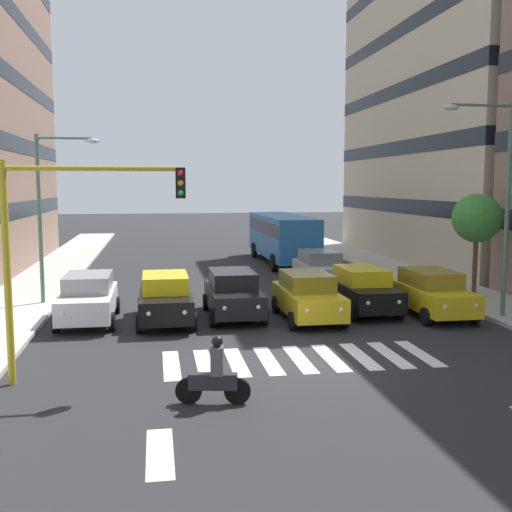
{
  "coord_description": "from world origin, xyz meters",
  "views": [
    {
      "loc": [
        3.97,
        16.35,
        4.91
      ],
      "look_at": [
        0.14,
        -6.68,
        2.17
      ],
      "focal_mm": 42.75,
      "sensor_mm": 36.0,
      "label": 1
    }
  ],
  "objects_px": {
    "car_3": "(233,293)",
    "motorcycle_with_rider": "(214,376)",
    "traffic_light_gantry": "(60,234)",
    "car_row2_0": "(320,268)",
    "street_lamp_left": "(498,189)",
    "car_5": "(88,298)",
    "street_tree_1": "(477,219)",
    "car_0": "(432,293)",
    "car_4": "(165,298)",
    "bus_behind_traffic": "(282,234)",
    "street_lamp_right": "(49,201)",
    "car_1": "(362,289)",
    "car_2": "(308,296)"
  },
  "relations": [
    {
      "from": "car_3",
      "to": "car_5",
      "type": "relative_size",
      "value": 1.0
    },
    {
      "from": "bus_behind_traffic",
      "to": "street_tree_1",
      "type": "height_order",
      "value": "street_tree_1"
    },
    {
      "from": "car_4",
      "to": "car_0",
      "type": "bearing_deg",
      "value": 176.76
    },
    {
      "from": "motorcycle_with_rider",
      "to": "car_2",
      "type": "bearing_deg",
      "value": -117.53
    },
    {
      "from": "car_1",
      "to": "street_tree_1",
      "type": "relative_size",
      "value": 1.01
    },
    {
      "from": "car_3",
      "to": "car_2",
      "type": "bearing_deg",
      "value": 160.62
    },
    {
      "from": "car_4",
      "to": "motorcycle_with_rider",
      "type": "relative_size",
      "value": 2.63
    },
    {
      "from": "street_lamp_right",
      "to": "car_0",
      "type": "bearing_deg",
      "value": 163.19
    },
    {
      "from": "car_2",
      "to": "car_5",
      "type": "xyz_separation_m",
      "value": [
        7.85,
        -0.91,
        0.0
      ]
    },
    {
      "from": "car_5",
      "to": "car_row2_0",
      "type": "height_order",
      "value": "same"
    },
    {
      "from": "motorcycle_with_rider",
      "to": "street_lamp_right",
      "type": "relative_size",
      "value": 0.25
    },
    {
      "from": "motorcycle_with_rider",
      "to": "street_lamp_right",
      "type": "height_order",
      "value": "street_lamp_right"
    },
    {
      "from": "car_1",
      "to": "car_4",
      "type": "bearing_deg",
      "value": 3.99
    },
    {
      "from": "car_4",
      "to": "car_5",
      "type": "bearing_deg",
      "value": -9.69
    },
    {
      "from": "car_5",
      "to": "street_lamp_right",
      "type": "distance_m",
      "value": 5.05
    },
    {
      "from": "car_2",
      "to": "street_lamp_right",
      "type": "bearing_deg",
      "value": -23.75
    },
    {
      "from": "car_3",
      "to": "street_lamp_left",
      "type": "xyz_separation_m",
      "value": [
        -9.28,
        2.07,
        3.88
      ]
    },
    {
      "from": "car_row2_0",
      "to": "street_tree_1",
      "type": "bearing_deg",
      "value": 142.65
    },
    {
      "from": "street_tree_1",
      "to": "car_1",
      "type": "bearing_deg",
      "value": 17.68
    },
    {
      "from": "car_5",
      "to": "bus_behind_traffic",
      "type": "distance_m",
      "value": 18.4
    },
    {
      "from": "car_0",
      "to": "car_4",
      "type": "relative_size",
      "value": 1.0
    },
    {
      "from": "bus_behind_traffic",
      "to": "street_lamp_right",
      "type": "height_order",
      "value": "street_lamp_right"
    },
    {
      "from": "car_3",
      "to": "bus_behind_traffic",
      "type": "relative_size",
      "value": 0.42
    },
    {
      "from": "bus_behind_traffic",
      "to": "car_0",
      "type": "bearing_deg",
      "value": 98.16
    },
    {
      "from": "car_1",
      "to": "car_5",
      "type": "distance_m",
      "value": 10.28
    },
    {
      "from": "bus_behind_traffic",
      "to": "traffic_light_gantry",
      "type": "relative_size",
      "value": 1.91
    },
    {
      "from": "car_4",
      "to": "street_lamp_right",
      "type": "relative_size",
      "value": 0.66
    },
    {
      "from": "car_3",
      "to": "motorcycle_with_rider",
      "type": "distance_m",
      "value": 9.1
    },
    {
      "from": "car_3",
      "to": "car_row2_0",
      "type": "relative_size",
      "value": 1.0
    },
    {
      "from": "motorcycle_with_rider",
      "to": "car_5",
      "type": "bearing_deg",
      "value": -67.78
    },
    {
      "from": "car_0",
      "to": "car_3",
      "type": "relative_size",
      "value": 1.0
    },
    {
      "from": "motorcycle_with_rider",
      "to": "street_tree_1",
      "type": "height_order",
      "value": "street_tree_1"
    },
    {
      "from": "car_0",
      "to": "car_2",
      "type": "distance_m",
      "value": 4.76
    },
    {
      "from": "car_0",
      "to": "car_5",
      "type": "height_order",
      "value": "same"
    },
    {
      "from": "car_5",
      "to": "street_tree_1",
      "type": "bearing_deg",
      "value": -173.32
    },
    {
      "from": "car_0",
      "to": "street_lamp_right",
      "type": "bearing_deg",
      "value": -16.81
    },
    {
      "from": "car_1",
      "to": "street_lamp_left",
      "type": "xyz_separation_m",
      "value": [
        -4.23,
        2.12,
        3.88
      ]
    },
    {
      "from": "car_1",
      "to": "car_5",
      "type": "xyz_separation_m",
      "value": [
        10.28,
        0.06,
        0.0
      ]
    },
    {
      "from": "street_lamp_left",
      "to": "street_lamp_right",
      "type": "height_order",
      "value": "street_lamp_left"
    },
    {
      "from": "traffic_light_gantry",
      "to": "car_row2_0",
      "type": "bearing_deg",
      "value": -128.05
    },
    {
      "from": "car_0",
      "to": "car_1",
      "type": "xyz_separation_m",
      "value": [
        2.33,
        -1.09,
        0.0
      ]
    },
    {
      "from": "traffic_light_gantry",
      "to": "street_tree_1",
      "type": "distance_m",
      "value": 18.05
    },
    {
      "from": "car_3",
      "to": "car_5",
      "type": "xyz_separation_m",
      "value": [
        5.23,
        0.01,
        0.0
      ]
    },
    {
      "from": "car_row2_0",
      "to": "traffic_light_gantry",
      "type": "xyz_separation_m",
      "value": [
        10.17,
        12.99,
        2.82
      ]
    },
    {
      "from": "car_5",
      "to": "street_lamp_left",
      "type": "relative_size",
      "value": 0.58
    },
    {
      "from": "car_0",
      "to": "car_3",
      "type": "xyz_separation_m",
      "value": [
        7.38,
        -1.03,
        0.0
      ]
    },
    {
      "from": "car_1",
      "to": "bus_behind_traffic",
      "type": "relative_size",
      "value": 0.42
    },
    {
      "from": "car_3",
      "to": "street_lamp_left",
      "type": "bearing_deg",
      "value": 167.42
    },
    {
      "from": "bus_behind_traffic",
      "to": "motorcycle_with_rider",
      "type": "xyz_separation_m",
      "value": [
        6.62,
        24.19,
        -1.21
      ]
    },
    {
      "from": "car_row2_0",
      "to": "motorcycle_with_rider",
      "type": "relative_size",
      "value": 2.63
    }
  ]
}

